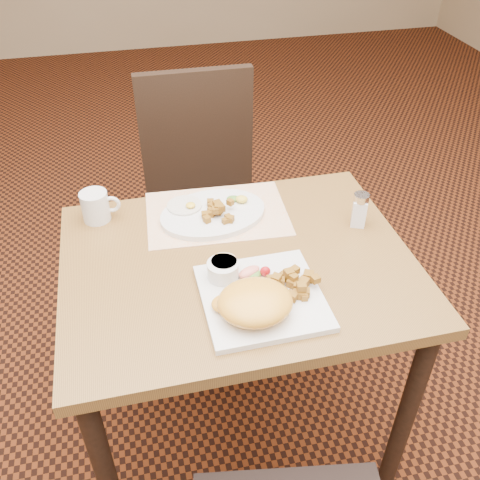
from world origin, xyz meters
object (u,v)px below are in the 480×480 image
Objects in this scene: plate_square at (262,297)px; chair_far at (204,193)px; salt_shaker at (359,209)px; plate_oval at (213,214)px; table at (238,291)px; coffee_mug at (96,206)px.

chair_far is at bearing 90.26° from plate_square.
chair_far is 9.70× the size of salt_shaker.
plate_oval is 3.05× the size of salt_shaker.
coffee_mug reaches higher than table.
table is 2.96× the size of plate_oval.
plate_oval reaches higher than table.
salt_shaker is 0.73m from coffee_mug.
salt_shaker reaches higher than coffee_mug.
chair_far is 0.84m from plate_square.
salt_shaker reaches higher than plate_square.
plate_oval is 0.41m from salt_shaker.
plate_oval is (-0.05, 0.36, 0.00)m from plate_square.
coffee_mug is (-0.35, 0.27, 0.15)m from table.
table is 0.24m from plate_oval.
plate_square is (0.02, -0.15, 0.12)m from table.
salt_shaker is 0.91× the size of coffee_mug.
coffee_mug is (-0.32, 0.06, 0.03)m from plate_oval.
chair_far is 8.86× the size of coffee_mug.
table is 9.00× the size of salt_shaker.
plate_square is at bearing 90.81° from chair_far.
plate_square is at bearing -48.97° from coffee_mug.
coffee_mug reaches higher than plate_oval.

